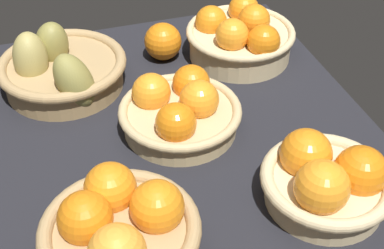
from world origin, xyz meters
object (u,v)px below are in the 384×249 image
(basket_near_left_pears, at_px, (61,69))
(loose_orange_front_gap, at_px, (163,41))
(basket_near_right, at_px, (120,231))
(basket_far_right, at_px, (327,180))
(basket_far_left, at_px, (240,36))
(basket_center, at_px, (180,110))

(basket_near_left_pears, bearing_deg, loose_orange_front_gap, 101.97)
(basket_near_left_pears, bearing_deg, basket_near_right, 3.57)
(basket_far_right, relative_size, loose_orange_front_gap, 2.58)
(basket_near_right, bearing_deg, basket_far_left, 141.31)
(basket_far_left, height_order, basket_far_right, basket_far_left)
(basket_near_left_pears, bearing_deg, basket_far_left, 90.48)
(basket_far_left, distance_m, basket_near_left_pears, 0.38)
(basket_far_left, distance_m, basket_center, 0.28)
(basket_center, distance_m, basket_near_left_pears, 0.27)
(basket_center, relative_size, basket_near_right, 0.99)
(basket_far_right, bearing_deg, basket_near_left_pears, -140.97)
(basket_far_right, xyz_separation_m, loose_orange_front_gap, (-0.48, -0.13, -0.00))
(basket_far_left, distance_m, loose_orange_front_gap, 0.17)
(basket_center, xyz_separation_m, loose_orange_front_gap, (-0.24, 0.03, 0.00))
(basket_center, height_order, basket_far_right, basket_far_right)
(basket_center, height_order, basket_near_right, basket_near_right)
(basket_center, distance_m, loose_orange_front_gap, 0.24)
(basket_far_left, height_order, loose_orange_front_gap, basket_far_left)
(loose_orange_front_gap, bearing_deg, basket_near_left_pears, -78.03)
(basket_far_right, bearing_deg, basket_center, -145.93)
(basket_near_right, bearing_deg, basket_far_right, 91.03)
(basket_far_left, height_order, basket_near_right, basket_near_right)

